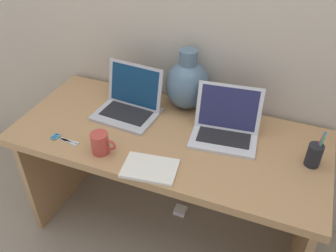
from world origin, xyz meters
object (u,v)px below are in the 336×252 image
laptop_right (226,124)px  power_brick (180,210)px  laptop_left (130,101)px  scissors (60,138)px  coffee_mug (101,143)px  green_vase (187,84)px  pen_cup (314,155)px  notebook_stack (150,168)px

laptop_right → power_brick: bearing=170.7°
laptop_left → scissors: 0.39m
laptop_left → power_brick: (0.27, 0.03, -0.75)m
laptop_left → coffee_mug: size_ratio=2.69×
scissors → green_vase: bearing=46.8°
pen_cup → green_vase: bearing=160.2°
coffee_mug → notebook_stack: bearing=-5.7°
laptop_left → power_brick: 0.80m
laptop_left → green_vase: 0.30m
laptop_left → notebook_stack: laptop_left is taller
laptop_left → scissors: (-0.20, -0.33, -0.06)m
laptop_right → power_brick: laptop_right is taller
scissors → power_brick: scissors is taller
laptop_left → notebook_stack: bearing=-53.4°
laptop_right → scissors: bearing=-155.4°
scissors → coffee_mug: bearing=-2.2°
laptop_left → coffee_mug: bearing=-86.3°
pen_cup → power_brick: (-0.62, 0.11, -0.74)m
green_vase → notebook_stack: 0.53m
laptop_left → power_brick: laptop_left is taller
green_vase → scissors: green_vase is taller
pen_cup → scissors: 1.12m
laptop_right → scissors: 0.77m
coffee_mug → green_vase: bearing=65.1°
pen_cup → scissors: (-1.10, -0.25, -0.05)m
coffee_mug → power_brick: size_ratio=1.70×
pen_cup → scissors: bearing=-167.1°
laptop_right → pen_cup: 0.40m
green_vase → notebook_stack: size_ratio=1.39×
laptop_left → coffee_mug: 0.34m
power_brick → laptop_right: bearing=-9.3°
scissors → power_brick: bearing=36.9°
green_vase → pen_cup: 0.69m
laptop_left → green_vase: bearing=31.9°
pen_cup → scissors: size_ratio=1.24×
laptop_right → notebook_stack: (-0.23, -0.35, -0.05)m
laptop_right → scissors: laptop_right is taller
laptop_left → green_vase: (0.25, 0.16, 0.07)m
laptop_left → scissors: laptop_left is taller
green_vase → pen_cup: green_vase is taller
green_vase → scissors: size_ratio=2.13×
laptop_right → coffee_mug: (-0.48, -0.33, -0.01)m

